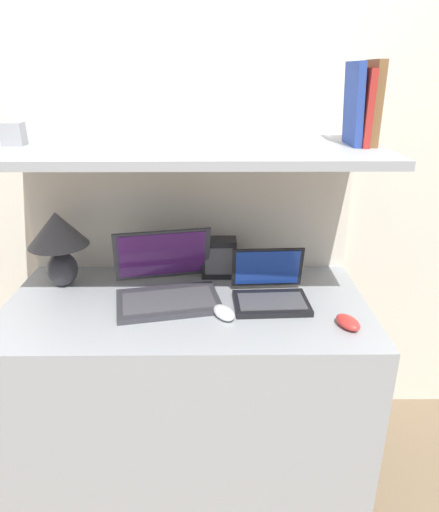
% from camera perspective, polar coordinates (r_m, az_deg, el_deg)
% --- Properties ---
extents(wall_back, '(6.00, 0.05, 2.40)m').
position_cam_1_polar(wall_back, '(1.84, -3.85, 13.12)').
color(wall_back, silver).
rests_on(wall_back, ground_plane).
extents(desk, '(1.28, 0.64, 0.73)m').
position_cam_1_polar(desk, '(1.82, -3.85, -16.00)').
color(desk, '#999EA3').
rests_on(desk, ground_plane).
extents(back_riser, '(1.28, 0.04, 1.24)m').
position_cam_1_polar(back_riser, '(1.98, -3.49, -3.99)').
color(back_riser, silver).
rests_on(back_riser, ground_plane).
extents(shelf, '(1.28, 0.58, 0.03)m').
position_cam_1_polar(shelf, '(1.53, -4.56, 13.13)').
color(shelf, '#999EA3').
rests_on(shelf, back_riser).
extents(table_lamp, '(0.22, 0.22, 0.29)m').
position_cam_1_polar(table_lamp, '(1.78, -19.53, 2.17)').
color(table_lamp, '#2D2D33').
rests_on(table_lamp, desk).
extents(laptop_large, '(0.41, 0.38, 0.23)m').
position_cam_1_polar(laptop_large, '(1.64, -6.67, -3.64)').
color(laptop_large, '#333338').
rests_on(laptop_large, desk).
extents(laptop_small, '(0.27, 0.23, 0.18)m').
position_cam_1_polar(laptop_small, '(1.62, 6.33, -4.44)').
color(laptop_small, black).
rests_on(laptop_small, desk).
extents(computer_mouse, '(0.10, 0.12, 0.04)m').
position_cam_1_polar(computer_mouse, '(1.52, 0.56, -7.08)').
color(computer_mouse, white).
rests_on(computer_mouse, desk).
extents(second_mouse, '(0.09, 0.11, 0.04)m').
position_cam_1_polar(second_mouse, '(1.52, 15.77, -7.97)').
color(second_mouse, red).
rests_on(second_mouse, desk).
extents(router_box, '(0.14, 0.08, 0.16)m').
position_cam_1_polar(router_box, '(1.80, -0.07, -0.20)').
color(router_box, black).
rests_on(router_box, desk).
extents(book_brown, '(0.03, 0.14, 0.26)m').
position_cam_1_polar(book_brown, '(1.58, 18.45, 17.64)').
color(book_brown, brown).
rests_on(book_brown, shelf).
extents(book_red, '(0.02, 0.17, 0.23)m').
position_cam_1_polar(book_red, '(1.58, 17.42, 17.29)').
color(book_red, '#A82823').
rests_on(book_red, shelf).
extents(book_blue, '(0.04, 0.15, 0.25)m').
position_cam_1_polar(book_blue, '(1.57, 16.42, 17.74)').
color(book_blue, '#284293').
rests_on(book_blue, shelf).
extents(shelf_gadget, '(0.07, 0.05, 0.07)m').
position_cam_1_polar(shelf_gadget, '(1.65, -24.37, 13.74)').
color(shelf_gadget, '#99999E').
rests_on(shelf_gadget, shelf).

